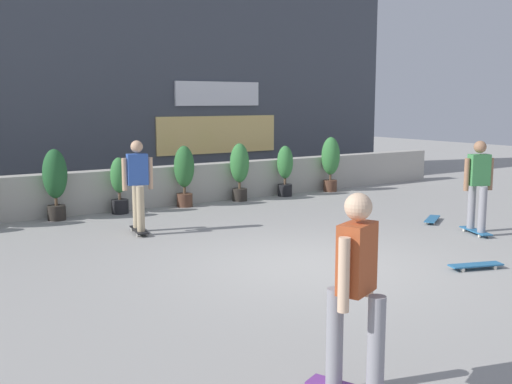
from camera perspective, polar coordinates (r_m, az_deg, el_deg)
ground_plane at (r=9.20m, az=5.21°, el=-6.71°), size 48.00×48.00×0.00m
planter_wall at (r=14.20m, az=-10.09°, el=0.43°), size 18.00×0.40×0.90m
building_backdrop at (r=17.82m, az=-15.55°, el=10.89°), size 20.00×2.08×6.50m
potted_plant_2 at (r=13.01m, az=-18.10°, el=1.12°), size 0.49×0.49×1.44m
potted_plant_3 at (r=13.45m, az=-12.54°, el=0.74°), size 0.37×0.37×1.21m
potted_plant_4 at (r=14.06m, az=-6.66°, el=1.84°), size 0.46×0.46×1.39m
potted_plant_5 at (r=14.78m, az=-1.53°, el=2.22°), size 0.46×0.46×1.39m
potted_plant_6 at (r=15.55m, az=2.71°, el=2.18°), size 0.40×0.40×1.28m
potted_plant_7 at (r=16.46m, az=6.92°, el=2.94°), size 0.49×0.49×1.45m
skater_far_right at (r=11.30m, az=-10.89°, el=0.89°), size 0.55×0.82×1.70m
skater_foreground at (r=11.72m, az=19.87°, el=0.80°), size 0.53×0.82×1.70m
skater_by_wall_left at (r=4.99m, az=9.26°, el=-8.66°), size 0.52×0.81×1.70m
skateboard_near_camera at (r=12.78m, az=15.99°, el=-2.42°), size 0.78×0.59×0.08m
skateboard_aside at (r=9.44m, az=19.68°, el=-6.39°), size 0.82×0.45×0.08m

